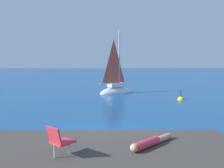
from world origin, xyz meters
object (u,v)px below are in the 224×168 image
at_px(sailboat_near, 116,89).
at_px(marker_buoy, 181,100).
at_px(beach_chair, 59,139).
at_px(person_sunbather, 150,142).

height_order(sailboat_near, marker_buoy, sailboat_near).
distance_m(beach_chair, marker_buoy, 16.41).
relative_size(sailboat_near, person_sunbather, 4.97).
xyz_separation_m(sailboat_near, person_sunbather, (-0.33, -18.06, 0.77)).
bearing_deg(marker_buoy, sailboat_near, 140.01).
xyz_separation_m(sailboat_near, beach_chair, (-2.76, -18.64, 1.10)).
height_order(sailboat_near, person_sunbather, sailboat_near).
bearing_deg(sailboat_near, person_sunbather, -118.20).
xyz_separation_m(person_sunbather, marker_buoy, (5.54, 13.69, -1.15)).
bearing_deg(sailboat_near, beach_chair, -125.56).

